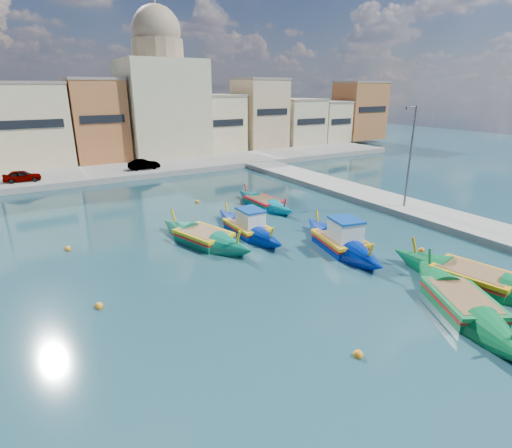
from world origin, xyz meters
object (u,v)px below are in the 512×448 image
object	(u,v)px
quay_street_lamp	(410,157)
luzzu_turquoise_cabin	(247,228)
luzzu_green	(204,238)
luzzu_cyan_south	(473,279)
luzzu_blue_south	(462,304)
luzzu_blue_cabin	(340,243)
church_block	(161,94)
luzzu_cyan_mid	(264,203)

from	to	relation	value
quay_street_lamp	luzzu_turquoise_cabin	world-z (taller)	quay_street_lamp
luzzu_green	luzzu_cyan_south	bearing A→B (deg)	-53.22
quay_street_lamp	luzzu_blue_south	world-z (taller)	quay_street_lamp
luzzu_blue_south	luzzu_blue_cabin	bearing A→B (deg)	87.78
luzzu_blue_south	church_block	bearing A→B (deg)	87.21
luzzu_green	luzzu_cyan_south	xyz separation A→B (m)	(9.04, -12.09, 0.01)
luzzu_turquoise_cabin	quay_street_lamp	bearing A→B (deg)	-9.83
luzzu_turquoise_cabin	luzzu_cyan_south	world-z (taller)	luzzu_turquoise_cabin
quay_street_lamp	luzzu_green	xyz separation A→B (m)	(-16.00, 2.10, -4.05)
quay_street_lamp	luzzu_cyan_south	world-z (taller)	quay_street_lamp
quay_street_lamp	luzzu_cyan_south	bearing A→B (deg)	-124.89
luzzu_green	luzzu_blue_south	distance (m)	14.66
quay_street_lamp	luzzu_blue_south	xyz separation A→B (m)	(-9.64, -11.11, -4.06)
quay_street_lamp	luzzu_cyan_mid	size ratio (longest dim) A/B	1.01
quay_street_lamp	luzzu_green	distance (m)	16.64
quay_street_lamp	luzzu_cyan_south	size ratio (longest dim) A/B	0.87
luzzu_turquoise_cabin	luzzu_cyan_mid	bearing A→B (deg)	47.86
luzzu_turquoise_cabin	luzzu_blue_cabin	world-z (taller)	luzzu_blue_cabin
church_block	luzzu_cyan_south	xyz separation A→B (m)	(0.48, -43.98, -8.11)
luzzu_cyan_south	luzzu_cyan_mid	bearing A→B (deg)	95.01
luzzu_turquoise_cabin	luzzu_cyan_mid	distance (m)	6.45
luzzu_green	luzzu_blue_south	bearing A→B (deg)	-64.31
luzzu_blue_cabin	luzzu_blue_south	distance (m)	8.07
luzzu_turquoise_cabin	luzzu_blue_south	world-z (taller)	luzzu_turquoise_cabin
quay_street_lamp	luzzu_green	bearing A→B (deg)	172.51
luzzu_cyan_mid	luzzu_green	bearing A→B (deg)	-147.02
luzzu_turquoise_cabin	luzzu_cyan_south	xyz separation A→B (m)	(5.82, -12.20, -0.04)
luzzu_blue_cabin	luzzu_cyan_south	xyz separation A→B (m)	(2.37, -6.93, -0.08)
church_block	luzzu_cyan_south	size ratio (longest dim) A/B	2.09
church_block	luzzu_green	world-z (taller)	church_block
church_block	quay_street_lamp	bearing A→B (deg)	-77.65
luzzu_green	luzzu_blue_south	world-z (taller)	luzzu_green
luzzu_turquoise_cabin	luzzu_green	size ratio (longest dim) A/B	0.98
luzzu_blue_south	luzzu_cyan_south	distance (m)	2.91
luzzu_blue_south	luzzu_cyan_south	bearing A→B (deg)	22.80
luzzu_blue_cabin	luzzu_cyan_mid	xyz separation A→B (m)	(0.88, 10.05, -0.13)
luzzu_cyan_mid	luzzu_cyan_south	distance (m)	17.05
luzzu_cyan_mid	quay_street_lamp	bearing A→B (deg)	-39.63
luzzu_blue_cabin	luzzu_blue_south	size ratio (longest dim) A/B	0.99
quay_street_lamp	luzzu_turquoise_cabin	bearing A→B (deg)	170.17
luzzu_cyan_mid	church_block	bearing A→B (deg)	87.86
church_block	luzzu_cyan_mid	bearing A→B (deg)	-92.14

